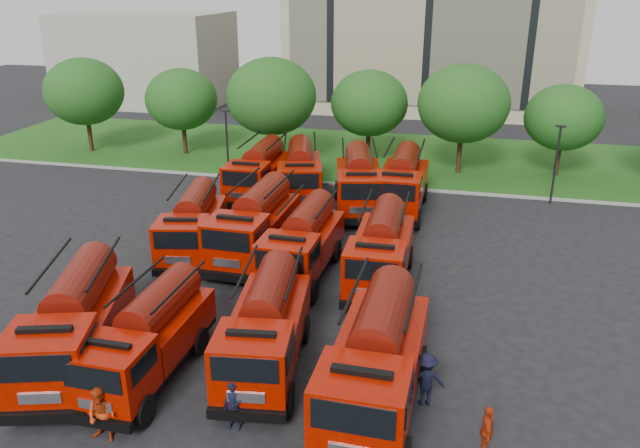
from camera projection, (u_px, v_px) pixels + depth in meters
The scene contains 29 objects.
ground at pixel (304, 311), 27.19m from camera, with size 140.00×140.00×0.00m, color black.
lawn at pixel (384, 156), 50.72m from camera, with size 70.00×16.00×0.12m, color #1D5216.
curb at pixel (368, 186), 43.38m from camera, with size 70.00×0.30×0.14m, color gray.
side_building at pixel (147, 58), 71.56m from camera, with size 18.00×12.00×10.00m, color #A39E90.
tree_0 at pixel (84, 92), 50.35m from camera, with size 6.30×6.30×7.70m.
tree_1 at pixel (181, 99), 49.74m from camera, with size 5.71×5.71×6.98m.
tree_2 at pixel (271, 96), 46.39m from camera, with size 6.72×6.72×8.22m.
tree_3 at pixel (369, 103), 47.43m from camera, with size 5.88×5.88×7.19m.
tree_4 at pixel (463, 104), 44.39m from camera, with size 6.55×6.55×8.01m.
tree_5 at pixel (564, 118), 44.14m from camera, with size 5.46×5.46×6.68m.
lamp_post_0 at pixel (227, 141), 43.82m from camera, with size 0.60×0.25×5.11m.
lamp_post_1 at pixel (556, 160), 39.17m from camera, with size 0.60×0.25×5.11m.
fire_truck_0 at pixel (75, 323), 22.80m from camera, with size 4.81×8.24×3.55m.
fire_truck_1 at pixel (148, 337), 22.25m from camera, with size 2.66×6.98×3.16m.
fire_truck_2 at pixel (266, 327), 22.75m from camera, with size 3.46×7.58×3.33m.
fire_truck_3 at pixel (376, 360), 20.52m from camera, with size 3.09×8.07×3.64m.
fire_truck_4 at pixel (193, 224), 32.34m from camera, with size 3.90×7.53×3.27m.
fire_truck_5 at pixel (255, 224), 31.94m from camera, with size 3.05×7.96×3.59m.
fire_truck_6 at pixel (303, 243), 29.99m from camera, with size 2.88×7.46×3.36m.
fire_truck_7 at pixel (381, 249), 29.19m from camera, with size 2.86×7.51×3.39m.
fire_truck_8 at pixel (259, 172), 40.88m from camera, with size 2.90×7.61×3.44m.
fire_truck_9 at pixel (300, 173), 40.45m from camera, with size 4.49×8.16×3.53m.
fire_truck_10 at pixel (359, 182), 38.57m from camera, with size 4.28×8.29×3.60m.
fire_truck_11 at pixel (402, 183), 38.38m from camera, with size 2.96×7.98×3.62m.
firefighter_0 at pixel (235, 428), 20.11m from camera, with size 0.65×0.48×1.78m, color black.
firefighter_1 at pixel (106, 440), 19.63m from camera, with size 0.93×0.51×1.91m, color #B02F0D.
firefighter_3 at pixel (424, 403), 21.32m from camera, with size 1.26×0.65×1.95m, color black.
firefighter_4 at pixel (257, 293), 28.81m from camera, with size 0.88×0.58×1.81m, color black.
firefighter_5 at pixel (372, 319), 26.54m from camera, with size 1.62×0.70×1.75m, color #B02F0D.
Camera 1 is at (6.13, -23.11, 13.52)m, focal length 35.00 mm.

